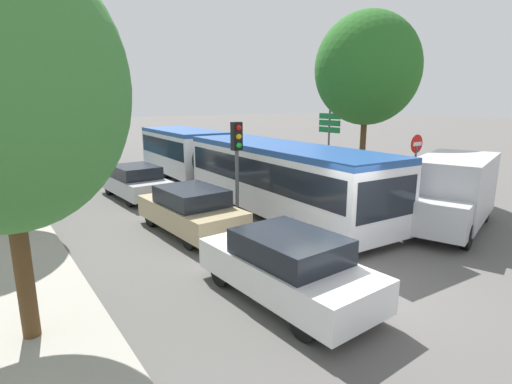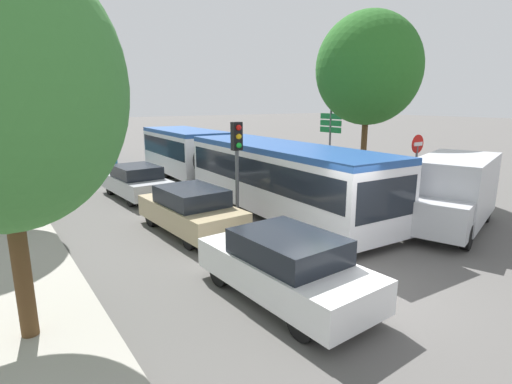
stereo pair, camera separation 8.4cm
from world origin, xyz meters
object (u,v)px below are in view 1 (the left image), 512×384
(traffic_light, at_px, (237,150))
(direction_sign_post, at_px, (329,131))
(articulated_bus, at_px, (231,162))
(white_van, at_px, (452,190))
(tree_right_near, at_px, (368,72))
(queued_car_silver, at_px, (136,182))
(no_entry_sign, at_px, (415,159))
(queued_car_tan, at_px, (191,210))
(queued_car_white, at_px, (287,266))
(city_bus_rear, at_px, (68,141))

(traffic_light, xyz_separation_m, direction_sign_post, (8.00, 3.84, 0.07))
(articulated_bus, distance_m, direction_sign_post, 5.93)
(white_van, height_order, tree_right_near, tree_right_near)
(queued_car_silver, relative_size, no_entry_sign, 1.46)
(white_van, height_order, traffic_light, traffic_light)
(queued_car_tan, bearing_deg, no_entry_sign, -106.91)
(traffic_light, bearing_deg, queued_car_white, -17.12)
(articulated_bus, distance_m, queued_car_white, 9.75)
(queued_car_white, distance_m, white_van, 7.49)
(articulated_bus, xyz_separation_m, city_bus_rear, (-3.91, 14.63, -0.06))
(queued_car_silver, distance_m, tree_right_near, 11.47)
(articulated_bus, distance_m, tree_right_near, 7.51)
(queued_car_tan, bearing_deg, articulated_bus, -47.85)
(queued_car_tan, distance_m, tree_right_near, 10.97)
(queued_car_silver, distance_m, direction_sign_post, 9.86)
(queued_car_silver, bearing_deg, articulated_bus, -118.38)
(articulated_bus, bearing_deg, city_bus_rear, -162.18)
(tree_right_near, bearing_deg, direction_sign_post, 95.88)
(queued_car_tan, bearing_deg, traffic_light, -99.54)
(articulated_bus, xyz_separation_m, queued_car_white, (-4.08, -8.83, -0.74))
(no_entry_sign, xyz_separation_m, tree_right_near, (1.43, 3.71, 3.47))
(articulated_bus, height_order, city_bus_rear, articulated_bus)
(queued_car_white, xyz_separation_m, queued_car_tan, (0.30, 5.09, 0.00))
(queued_car_white, xyz_separation_m, no_entry_sign, (8.69, 2.94, 1.15))
(traffic_light, bearing_deg, city_bus_rear, -170.49)
(queued_car_silver, distance_m, traffic_light, 6.17)
(queued_car_silver, xyz_separation_m, direction_sign_post, (9.50, -1.87, 1.86))
(white_van, distance_m, no_entry_sign, 2.62)
(queued_car_white, relative_size, direction_sign_post, 1.17)
(city_bus_rear, xyz_separation_m, tree_right_near, (9.95, -16.81, 3.94))
(queued_car_white, xyz_separation_m, white_van, (7.44, 0.72, 0.51))
(direction_sign_post, bearing_deg, queued_car_white, 39.64)
(city_bus_rear, height_order, no_entry_sign, no_entry_sign)
(no_entry_sign, relative_size, direction_sign_post, 0.78)
(white_van, xyz_separation_m, traffic_light, (-5.53, 4.17, 1.26))
(queued_car_white, relative_size, no_entry_sign, 1.49)
(queued_car_tan, bearing_deg, direction_sign_post, -71.73)
(direction_sign_post, bearing_deg, queued_car_silver, -12.90)
(white_van, bearing_deg, queued_car_silver, -72.45)
(tree_right_near, bearing_deg, queued_car_silver, 157.80)
(direction_sign_post, bearing_deg, articulated_bus, -2.64)
(city_bus_rear, bearing_deg, articulated_bus, -167.53)
(white_van, bearing_deg, articulated_bus, -85.37)
(queued_car_white, relative_size, queued_car_tan, 0.99)
(articulated_bus, relative_size, tree_right_near, 2.15)
(queued_car_white, relative_size, tree_right_near, 0.52)
(traffic_light, bearing_deg, queued_car_tan, -92.85)
(tree_right_near, bearing_deg, queued_car_white, -146.73)
(city_bus_rear, relative_size, tree_right_near, 1.43)
(queued_car_tan, bearing_deg, tree_right_near, -83.53)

